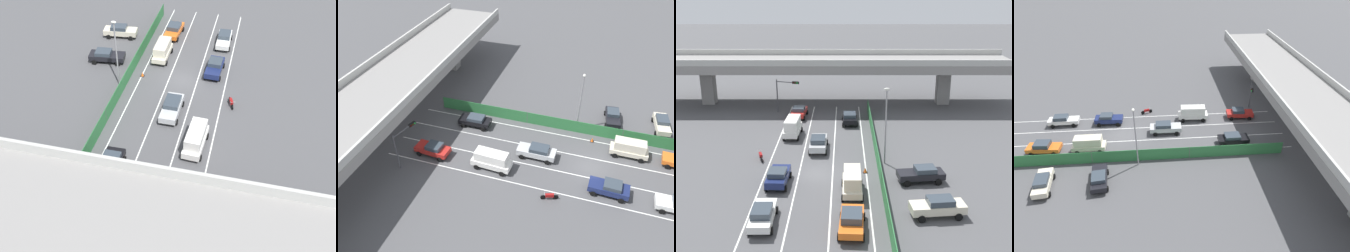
# 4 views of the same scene
# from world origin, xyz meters

# --- Properties ---
(ground_plane) EXTENTS (300.00, 300.00, 0.00)m
(ground_plane) POSITION_xyz_m (0.00, 0.00, 0.00)
(ground_plane) COLOR #4C4C4F
(lane_line_left_edge) EXTENTS (0.14, 42.08, 0.01)m
(lane_line_left_edge) POSITION_xyz_m (-5.10, 3.04, 0.00)
(lane_line_left_edge) COLOR silver
(lane_line_left_edge) RESTS_ON ground
(lane_line_mid_left) EXTENTS (0.14, 42.08, 0.01)m
(lane_line_mid_left) POSITION_xyz_m (-1.70, 3.04, 0.00)
(lane_line_mid_left) COLOR silver
(lane_line_mid_left) RESTS_ON ground
(lane_line_mid_right) EXTENTS (0.14, 42.08, 0.01)m
(lane_line_mid_right) POSITION_xyz_m (1.70, 3.04, 0.00)
(lane_line_mid_right) COLOR silver
(lane_line_mid_right) RESTS_ON ground
(lane_line_right_edge) EXTENTS (0.14, 42.08, 0.01)m
(lane_line_right_edge) POSITION_xyz_m (5.10, 3.04, 0.00)
(lane_line_right_edge) COLOR silver
(lane_line_right_edge) RESTS_ON ground
(elevated_overpass) EXTENTS (57.18, 10.08, 7.74)m
(elevated_overpass) POSITION_xyz_m (0.00, 26.08, 6.08)
(elevated_overpass) COLOR gray
(elevated_overpass) RESTS_ON ground
(green_fence) EXTENTS (0.10, 38.18, 1.75)m
(green_fence) POSITION_xyz_m (6.36, 3.04, 0.88)
(green_fence) COLOR #2D753D
(green_fence) RESTS_ON ground
(car_sedan_silver) EXTENTS (2.06, 4.67, 1.65)m
(car_sedan_silver) POSITION_xyz_m (-0.09, 6.41, 0.93)
(car_sedan_silver) COLOR #B7BABC
(car_sedan_silver) RESTS_ON ground
(car_sedan_black) EXTENTS (2.12, 4.31, 1.53)m
(car_sedan_black) POSITION_xyz_m (3.60, 15.94, 0.88)
(car_sedan_black) COLOR black
(car_sedan_black) RESTS_ON ground
(car_sedan_navy) EXTENTS (2.16, 4.35, 1.63)m
(car_sedan_navy) POSITION_xyz_m (-3.43, -2.40, 0.91)
(car_sedan_navy) COLOR navy
(car_sedan_navy) RESTS_ON ground
(car_sedan_white) EXTENTS (2.03, 4.65, 1.62)m
(car_sedan_white) POSITION_xyz_m (-3.64, -9.45, 0.90)
(car_sedan_white) COLOR white
(car_sedan_white) RESTS_ON ground
(car_van_white) EXTENTS (2.14, 4.75, 2.33)m
(car_van_white) POSITION_xyz_m (-3.54, 11.02, 1.30)
(car_van_white) COLOR silver
(car_van_white) RESTS_ON ground
(car_sedan_red) EXTENTS (2.25, 4.36, 1.61)m
(car_sedan_red) POSITION_xyz_m (-3.50, 18.65, 0.89)
(car_sedan_red) COLOR red
(car_sedan_red) RESTS_ON ground
(car_taxi_orange) EXTENTS (2.27, 4.55, 1.63)m
(car_taxi_orange) POSITION_xyz_m (3.46, -10.27, 0.90)
(car_taxi_orange) COLOR orange
(car_taxi_orange) RESTS_ON ground
(car_van_cream) EXTENTS (1.97, 4.47, 2.21)m
(car_van_cream) POSITION_xyz_m (3.60, -4.18, 1.25)
(car_van_cream) COLOR beige
(car_van_cream) RESTS_ON ground
(motorcycle) EXTENTS (0.84, 1.88, 0.93)m
(motorcycle) POSITION_xyz_m (-6.19, 3.54, 0.46)
(motorcycle) COLOR black
(motorcycle) RESTS_ON ground
(parked_sedan_cream) EXTENTS (4.69, 2.31, 1.67)m
(parked_sedan_cream) POSITION_xyz_m (10.61, -8.20, 0.93)
(parked_sedan_cream) COLOR beige
(parked_sedan_cream) RESTS_ON ground
(parked_sedan_dark) EXTENTS (4.63, 2.44, 1.55)m
(parked_sedan_dark) POSITION_xyz_m (10.33, -1.80, 0.87)
(parked_sedan_dark) COLOR black
(parked_sedan_dark) RESTS_ON ground
(traffic_light) EXTENTS (3.40, 1.15, 4.91)m
(traffic_light) POSITION_xyz_m (-5.67, 20.96, 3.52)
(traffic_light) COLOR #47474C
(traffic_light) RESTS_ON ground
(street_lamp) EXTENTS (0.60, 0.36, 8.27)m
(street_lamp) POSITION_xyz_m (7.18, 2.65, 4.93)
(street_lamp) COLOR gray
(street_lamp) RESTS_ON ground
(traffic_cone) EXTENTS (0.47, 0.47, 0.58)m
(traffic_cone) POSITION_xyz_m (5.01, 0.30, 0.27)
(traffic_cone) COLOR orange
(traffic_cone) RESTS_ON ground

